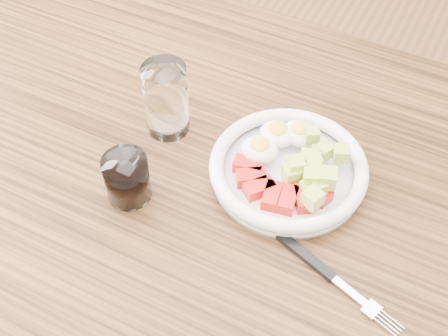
# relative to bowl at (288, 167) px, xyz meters

# --- Properties ---
(dining_table) EXTENTS (1.50, 0.90, 0.77)m
(dining_table) POSITION_rel_bowl_xyz_m (-0.08, -0.06, -0.12)
(dining_table) COLOR brown
(dining_table) RESTS_ON ground
(bowl) EXTENTS (0.25, 0.25, 0.07)m
(bowl) POSITION_rel_bowl_xyz_m (0.00, 0.00, 0.00)
(bowl) COLOR white
(bowl) RESTS_ON dining_table
(fork) EXTENTS (0.21, 0.09, 0.01)m
(fork) POSITION_rel_bowl_xyz_m (0.11, -0.14, -0.02)
(fork) COLOR black
(fork) RESTS_ON dining_table
(water_glass) EXTENTS (0.07, 0.07, 0.13)m
(water_glass) POSITION_rel_bowl_xyz_m (-0.22, 0.01, 0.04)
(water_glass) COLOR white
(water_glass) RESTS_ON dining_table
(coffee_glass) EXTENTS (0.07, 0.07, 0.08)m
(coffee_glass) POSITION_rel_bowl_xyz_m (-0.20, -0.14, 0.02)
(coffee_glass) COLOR white
(coffee_glass) RESTS_ON dining_table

